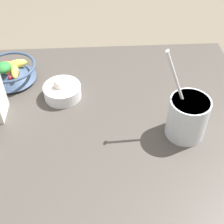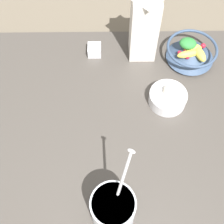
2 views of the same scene
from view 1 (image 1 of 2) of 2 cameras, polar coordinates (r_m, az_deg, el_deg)
ground_plane at (r=0.97m, az=-0.40°, el=-5.14°), size 6.00×6.00×0.00m
countertop at (r=0.96m, az=-0.40°, el=-4.53°), size 0.96×0.96×0.03m
fruit_bowl at (r=1.16m, az=-18.08°, el=7.13°), size 0.18×0.18×0.08m
yogurt_tub at (r=0.92m, az=13.65°, el=-0.64°), size 0.12×0.14×0.27m
garlic_bowl at (r=1.06m, az=-9.08°, el=3.79°), size 0.12×0.12×0.07m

